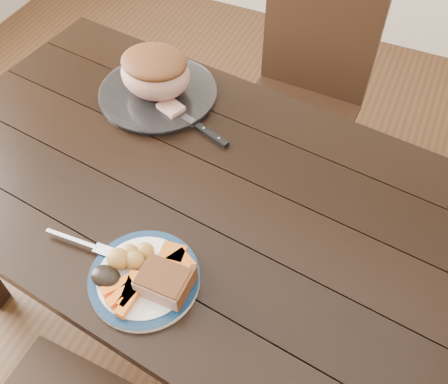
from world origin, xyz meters
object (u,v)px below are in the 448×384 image
at_px(carving_knife, 201,129).
at_px(dinner_plate, 145,279).
at_px(serving_platter, 158,94).
at_px(pork_slice, 164,282).
at_px(chair_far, 303,94).
at_px(roast_joint, 155,74).
at_px(dining_table, 201,210).
at_px(fork, 84,244).

bearing_deg(carving_knife, dinner_plate, -60.54).
relative_size(serving_platter, pork_slice, 3.27).
relative_size(chair_far, roast_joint, 4.42).
xyz_separation_m(dining_table, chair_far, (0.06, 0.74, -0.13)).
height_order(serving_platter, fork, fork).
distance_m(dinner_plate, serving_platter, 0.64).
bearing_deg(fork, dining_table, 55.94).
xyz_separation_m(pork_slice, fork, (-0.23, 0.02, -0.02)).
bearing_deg(carving_knife, fork, -80.80).
xyz_separation_m(pork_slice, roast_joint, (-0.34, 0.58, 0.04)).
bearing_deg(chair_far, dinner_plate, 88.78).
height_order(dinner_plate, serving_platter, serving_platter).
height_order(fork, carving_knife, fork).
xyz_separation_m(dining_table, pork_slice, (0.06, -0.30, 0.14)).
relative_size(dinner_plate, fork, 1.42).
bearing_deg(chair_far, fork, 79.19).
height_order(chair_far, dinner_plate, chair_far).
height_order(serving_platter, carving_knife, serving_platter).
bearing_deg(serving_platter, chair_far, 53.57).
bearing_deg(dinner_plate, chair_far, 86.73).
bearing_deg(pork_slice, chair_far, 89.84).
xyz_separation_m(fork, roast_joint, (-0.11, 0.55, 0.07)).
xyz_separation_m(chair_far, carving_knife, (-0.15, -0.54, 0.23)).
distance_m(dinner_plate, roast_joint, 0.64).
bearing_deg(pork_slice, carving_knife, 106.95).
relative_size(dinner_plate, carving_knife, 0.81).
distance_m(fork, carving_knife, 0.48).
bearing_deg(serving_platter, dinner_plate, -63.78).
distance_m(dining_table, dinner_plate, 0.31).
relative_size(dining_table, serving_platter, 4.86).
distance_m(roast_joint, carving_knife, 0.22).
relative_size(chair_far, serving_platter, 2.66).
xyz_separation_m(serving_platter, pork_slice, (0.34, -0.58, 0.04)).
relative_size(dining_table, pork_slice, 15.90).
xyz_separation_m(serving_platter, roast_joint, (0.00, 0.00, 0.08)).
height_order(pork_slice, carving_knife, pork_slice).
height_order(dinner_plate, roast_joint, roast_joint).
bearing_deg(carving_knife, serving_platter, 175.27).
xyz_separation_m(dining_table, dinner_plate, (0.01, -0.29, 0.10)).
height_order(dinner_plate, fork, fork).
bearing_deg(serving_platter, dining_table, -45.21).
distance_m(chair_far, dinner_plate, 1.06).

